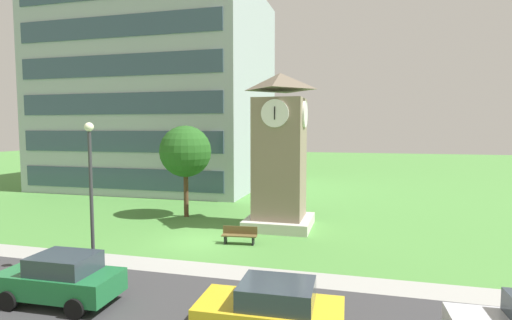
{
  "coord_description": "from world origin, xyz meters",
  "views": [
    {
      "loc": [
        7.93,
        -18.98,
        5.91
      ],
      "look_at": [
        1.71,
        4.99,
        3.93
      ],
      "focal_mm": 27.77,
      "sensor_mm": 36.0,
      "label": 1
    }
  ],
  "objects_px": {
    "clock_tower": "(280,160)",
    "street_lamp": "(91,182)",
    "park_bench": "(240,235)",
    "tree_streetside": "(186,152)",
    "parked_car_yellow": "(271,311)",
    "parked_car_green": "(61,278)"
  },
  "relations": [
    {
      "from": "street_lamp",
      "to": "park_bench",
      "type": "bearing_deg",
      "value": 51.79
    },
    {
      "from": "clock_tower",
      "to": "parked_car_yellow",
      "type": "xyz_separation_m",
      "value": [
        2.26,
        -12.62,
        -3.18
      ]
    },
    {
      "from": "clock_tower",
      "to": "park_bench",
      "type": "xyz_separation_m",
      "value": [
        -1.31,
        -3.92,
        -3.58
      ]
    },
    {
      "from": "park_bench",
      "to": "parked_car_yellow",
      "type": "relative_size",
      "value": 0.45
    },
    {
      "from": "tree_streetside",
      "to": "parked_car_green",
      "type": "bearing_deg",
      "value": -83.66
    },
    {
      "from": "parked_car_green",
      "to": "parked_car_yellow",
      "type": "distance_m",
      "value": 7.42
    },
    {
      "from": "park_bench",
      "to": "parked_car_yellow",
      "type": "height_order",
      "value": "parked_car_yellow"
    },
    {
      "from": "clock_tower",
      "to": "street_lamp",
      "type": "relative_size",
      "value": 1.49
    },
    {
      "from": "clock_tower",
      "to": "parked_car_yellow",
      "type": "bearing_deg",
      "value": -79.87
    },
    {
      "from": "clock_tower",
      "to": "parked_car_green",
      "type": "height_order",
      "value": "clock_tower"
    },
    {
      "from": "street_lamp",
      "to": "parked_car_yellow",
      "type": "distance_m",
      "value": 9.06
    },
    {
      "from": "clock_tower",
      "to": "parked_car_yellow",
      "type": "height_order",
      "value": "clock_tower"
    },
    {
      "from": "parked_car_green",
      "to": "parked_car_yellow",
      "type": "height_order",
      "value": "same"
    },
    {
      "from": "tree_streetside",
      "to": "parked_car_green",
      "type": "distance_m",
      "value": 13.81
    },
    {
      "from": "parked_car_yellow",
      "to": "clock_tower",
      "type": "bearing_deg",
      "value": 100.13
    },
    {
      "from": "tree_streetside",
      "to": "parked_car_yellow",
      "type": "bearing_deg",
      "value": -57.35
    },
    {
      "from": "tree_streetside",
      "to": "parked_car_yellow",
      "type": "relative_size",
      "value": 1.49
    },
    {
      "from": "park_bench",
      "to": "parked_car_green",
      "type": "bearing_deg",
      "value": -115.21
    },
    {
      "from": "tree_streetside",
      "to": "parked_car_green",
      "type": "height_order",
      "value": "tree_streetside"
    },
    {
      "from": "street_lamp",
      "to": "tree_streetside",
      "type": "relative_size",
      "value": 1.01
    },
    {
      "from": "park_bench",
      "to": "tree_streetside",
      "type": "xyz_separation_m",
      "value": [
        -5.3,
        5.15,
        3.91
      ]
    },
    {
      "from": "park_bench",
      "to": "tree_streetside",
      "type": "height_order",
      "value": "tree_streetside"
    }
  ]
}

